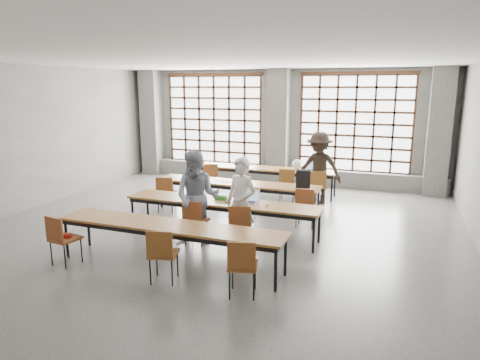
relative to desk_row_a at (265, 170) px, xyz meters
name	(u,v)px	position (x,y,z in m)	size (l,w,h in m)	color
floor	(210,235)	(-0.01, -3.79, -0.66)	(11.00, 11.00, 0.00)	#4E4E4C
ceiling	(207,58)	(-0.01, -3.79, 2.84)	(11.00, 11.00, 0.00)	silver
wall_back	(281,126)	(-0.01, 1.71, 1.09)	(10.00, 10.00, 0.00)	#5B5B59
wall_left	(15,140)	(-5.01, -3.79, 1.09)	(11.00, 11.00, 0.00)	#5B5B59
column_left	(152,123)	(-4.51, 1.43, 1.09)	(0.60, 0.55, 3.50)	#50504E
column_mid	(279,127)	(-0.01, 1.43, 1.09)	(0.60, 0.55, 3.50)	#50504E
column_right	(439,132)	(4.49, 1.43, 1.09)	(0.60, 0.55, 3.50)	#50504E
window_left	(214,120)	(-2.26, 1.63, 1.24)	(3.32, 0.12, 3.00)	white
window_right	(355,124)	(2.24, 1.63, 1.24)	(3.32, 0.12, 3.00)	white
sill_ledge	(279,174)	(-0.01, 1.51, -0.41)	(9.80, 0.35, 0.50)	#50504E
desk_row_a	(265,170)	(0.00, 0.00, 0.00)	(4.00, 0.70, 0.73)	brown
desk_row_b	(237,185)	(-0.10, -2.00, 0.00)	(4.00, 0.70, 0.73)	brown
desk_row_c	(222,204)	(0.23, -3.71, 0.00)	(4.00, 0.70, 0.73)	brown
desk_row_d	(169,228)	(-0.01, -5.39, 0.00)	(4.00, 0.70, 0.73)	brown
chair_back_left	(211,175)	(-1.38, -0.63, -0.13)	(0.53, 0.53, 0.88)	brown
chair_back_mid	(287,181)	(0.81, -0.63, -0.13)	(0.46, 0.47, 0.88)	brown
chair_back_right	(318,184)	(1.62, -0.63, -0.13)	(0.50, 0.50, 0.88)	brown
chair_mid_left	(166,190)	(-1.68, -2.63, -0.13)	(0.51, 0.51, 0.88)	brown
chair_mid_centre	(243,198)	(0.29, -2.63, -0.13)	(0.50, 0.51, 0.88)	brown
chair_mid_right	(305,204)	(1.71, -2.63, -0.13)	(0.44, 0.44, 0.88)	maroon
chair_front_left	(195,218)	(-0.07, -4.34, -0.13)	(0.44, 0.45, 0.88)	brown
chair_front_right	(240,223)	(0.85, -4.34, -0.13)	(0.52, 0.53, 0.88)	brown
chair_near_left	(61,235)	(-1.73, -6.02, -0.13)	(0.48, 0.48, 0.88)	brown
chair_near_mid	(162,250)	(0.21, -6.01, -0.13)	(0.51, 0.51, 0.88)	maroon
chair_near_right	(242,262)	(1.51, -6.01, -0.13)	(0.51, 0.52, 0.88)	brown
student_male	(241,204)	(0.83, -4.21, 0.20)	(0.63, 0.41, 1.72)	silver
student_female	(197,197)	(-0.07, -4.21, 0.24)	(0.87, 0.68, 1.80)	navy
student_back	(319,168)	(1.60, -0.50, 0.26)	(1.19, 0.69, 1.85)	black
laptop_front	(249,199)	(0.78, -3.60, 0.13)	(0.37, 0.31, 0.26)	#B6B6BB
laptop_back	(313,168)	(1.34, 0.11, 0.13)	(0.42, 0.38, 0.26)	#B8B8BD
mouse	(267,205)	(1.18, -3.73, 0.08)	(0.10, 0.06, 0.04)	silver
green_box	(221,198)	(0.18, -3.63, 0.11)	(0.25, 0.09, 0.09)	#30822A
phone	(228,203)	(0.41, -3.81, 0.07)	(0.13, 0.06, 0.01)	black
paper_sheet_b	(224,182)	(-0.40, -2.05, 0.07)	(0.30, 0.21, 0.00)	white
paper_sheet_c	(241,182)	(0.00, -2.00, 0.07)	(0.30, 0.21, 0.00)	white
backpack	(303,179)	(1.50, -1.95, 0.27)	(0.32, 0.20, 0.40)	black
plastic_bag	(297,165)	(0.90, 0.05, 0.21)	(0.26, 0.21, 0.29)	white
red_pouch	(65,236)	(-1.71, -5.94, -0.16)	(0.20, 0.08, 0.06)	maroon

